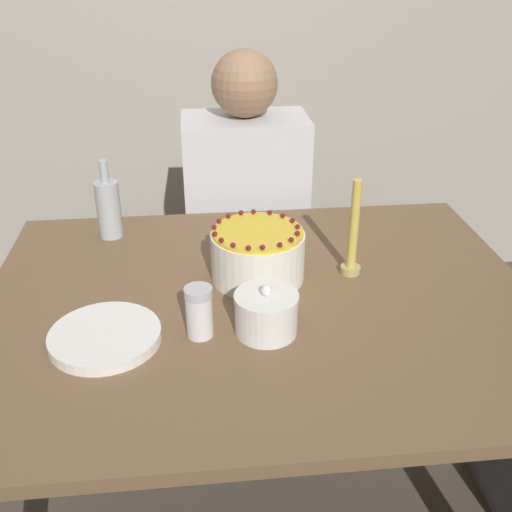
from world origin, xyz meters
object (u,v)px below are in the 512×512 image
at_px(candle, 353,237).
at_px(bottle, 108,208).
at_px(person_man_blue_shirt, 246,247).
at_px(cake, 256,255).
at_px(sugar_shaker, 199,312).
at_px(sugar_bowl, 266,313).

xyz_separation_m(candle, bottle, (-0.61, 0.27, -0.01)).
height_order(bottle, person_man_blue_shirt, person_man_blue_shirt).
bearing_deg(cake, sugar_shaker, -122.16).
bearing_deg(bottle, cake, -35.95).
relative_size(candle, bottle, 1.12).
xyz_separation_m(sugar_bowl, person_man_blue_shirt, (0.03, 0.82, -0.27)).
height_order(sugar_bowl, sugar_shaker, sugar_bowl).
bearing_deg(bottle, candle, -24.21).
distance_m(sugar_bowl, bottle, 0.62).
bearing_deg(sugar_shaker, cake, 57.84).
bearing_deg(bottle, sugar_bowl, -53.30).
bearing_deg(cake, sugar_bowl, -90.68).
height_order(sugar_shaker, person_man_blue_shirt, person_man_blue_shirt).
relative_size(sugar_shaker, bottle, 0.52).
relative_size(cake, bottle, 1.03).
relative_size(cake, candle, 0.92).
bearing_deg(bottle, sugar_shaker, -64.78).
relative_size(cake, sugar_bowl, 1.67).
distance_m(candle, bottle, 0.67).
bearing_deg(sugar_bowl, person_man_blue_shirt, 87.86).
xyz_separation_m(sugar_bowl, sugar_shaker, (-0.14, 0.00, 0.01)).
distance_m(cake, candle, 0.24).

